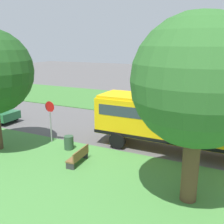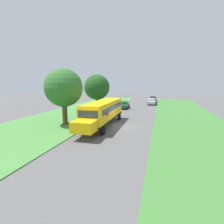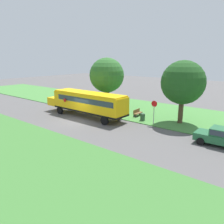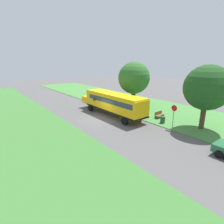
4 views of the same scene
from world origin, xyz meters
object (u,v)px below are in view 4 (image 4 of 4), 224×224
Objects in this scene: oak_tree_roadside_mid at (206,88)px; park_bench at (159,115)px; oak_tree_beside_bus at (133,78)px; school_bus at (113,102)px; trash_bin at (163,120)px; stop_sign at (174,114)px.

oak_tree_roadside_mid is 6.78m from park_bench.
park_bench is at bearing 82.78° from oak_tree_beside_bus.
trash_bin is at bearing 113.30° from school_bus.
oak_tree_roadside_mid is at bearing 114.06° from school_bus.
school_bus is 1.69× the size of oak_tree_beside_bus.
oak_tree_beside_bus is 1.04× the size of oak_tree_roadside_mid.
oak_tree_roadside_mid reaches higher than park_bench.
oak_tree_roadside_mid reaches higher than stop_sign.
trash_bin is (1.39, 1.60, -0.02)m from park_bench.
trash_bin is (1.77, -3.75, -4.17)m from oak_tree_roadside_mid.
school_bus is at bearing -74.60° from stop_sign.
stop_sign is 2.21m from trash_bin.
school_bus is 11.48m from oak_tree_roadside_mid.
oak_tree_beside_bus reaches higher than stop_sign.
oak_tree_beside_bus is at bearing -97.22° from park_bench.
school_bus is 6.55m from park_bench.
school_bus is 7.62× the size of park_bench.
park_bench is (-1.92, -3.32, -1.26)m from stop_sign.
oak_tree_beside_bus reaches higher than park_bench.
oak_tree_beside_bus is at bearing -91.88° from oak_tree_roadside_mid.
school_bus is at bearing -66.70° from trash_bin.
oak_tree_beside_bus is 11.28m from oak_tree_roadside_mid.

